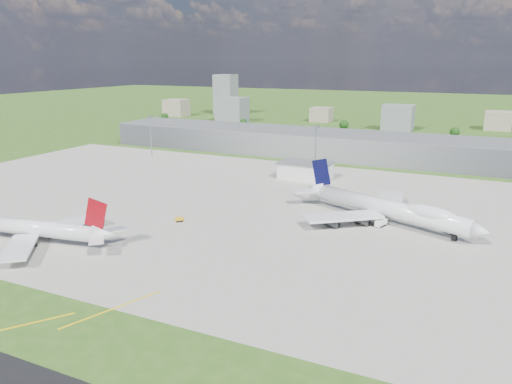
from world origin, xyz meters
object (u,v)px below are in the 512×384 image
at_px(airliner_red_twin, 34,229).
at_px(airliner_blue_quad, 389,209).
at_px(van_white_far, 454,231).
at_px(van_white_near, 381,223).
at_px(tug_yellow, 179,220).

relative_size(airliner_red_twin, airliner_blue_quad, 0.85).
bearing_deg(van_white_far, van_white_near, 156.50).
bearing_deg(van_white_far, airliner_red_twin, 178.73).
height_order(airliner_red_twin, van_white_near, airliner_red_twin).
distance_m(airliner_red_twin, van_white_far, 146.69).
bearing_deg(airliner_red_twin, tug_yellow, -138.44).
distance_m(van_white_near, van_white_far, 25.46).
bearing_deg(airliner_blue_quad, airliner_red_twin, -123.46).
xyz_separation_m(airliner_blue_quad, van_white_near, (-1.78, -5.33, -4.38)).
height_order(airliner_blue_quad, van_white_near, airliner_blue_quad).
bearing_deg(airliner_blue_quad, tug_yellow, -133.55).
bearing_deg(tug_yellow, van_white_far, -23.51).
height_order(airliner_blue_quad, van_white_far, airliner_blue_quad).
relative_size(airliner_blue_quad, tug_yellow, 20.86).
distance_m(airliner_blue_quad, van_white_near, 7.12).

